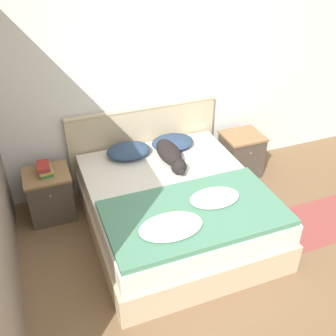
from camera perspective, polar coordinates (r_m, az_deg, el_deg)
ground_plane at (r=3.65m, az=8.99°, el=-18.71°), size 16.00×16.00×0.00m
wall_back at (r=4.50m, az=-2.90°, el=12.66°), size 9.00×0.06×2.55m
bed at (r=4.09m, az=0.99°, el=-5.91°), size 1.71×1.96×0.56m
headboard at (r=4.73m, az=-3.51°, el=3.63°), size 1.79×0.06×1.00m
nightstand_left at (r=4.45m, az=-16.76°, el=-3.74°), size 0.48×0.44×0.56m
nightstand_right at (r=5.05m, az=10.51°, el=1.97°), size 0.48×0.44×0.56m
pillow_left at (r=4.40m, az=-5.76°, el=2.51°), size 0.49×0.38×0.12m
pillow_right at (r=4.54m, az=0.67°, el=3.74°), size 0.49×0.38×0.12m
quilt at (r=3.54m, az=3.77°, el=-6.57°), size 1.61×0.91×0.10m
dog at (r=4.25m, az=0.37°, el=1.95°), size 0.23×0.74×0.19m
book_stack at (r=4.28m, az=-17.48°, el=-0.12°), size 0.16×0.23×0.10m
rug at (r=4.63m, az=20.77°, el=-7.38°), size 1.10×0.66×0.00m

